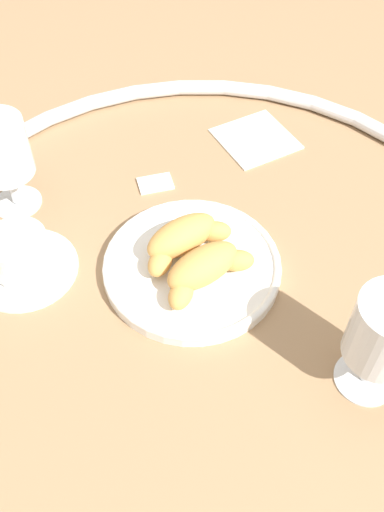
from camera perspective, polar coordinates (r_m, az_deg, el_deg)
The scene contains 9 objects.
ground_plane at distance 0.73m, azimuth 1.26°, elevation -1.53°, with size 2.20×2.20×0.00m, color #997551.
table_chrome_rim at distance 0.72m, azimuth 1.28°, elevation -0.94°, with size 0.81×0.81×0.02m, color silver.
pastry_plate at distance 0.72m, azimuth 0.00°, elevation -1.00°, with size 0.23×0.23×0.02m.
croissant_large at distance 0.72m, azimuth -0.90°, elevation 1.77°, with size 0.14×0.08×0.04m.
croissant_small at distance 0.68m, azimuth 1.26°, elevation -1.26°, with size 0.14×0.08×0.04m.
coffee_cup_near at distance 0.74m, azimuth -16.87°, elevation -0.10°, with size 0.14×0.14×0.06m.
juice_glass_left at distance 0.79m, azimuth -18.59°, elevation 9.83°, with size 0.08×0.08×0.14m.
sugar_packet at distance 0.84m, azimuth -3.70°, elevation 7.37°, with size 0.05×0.03×0.01m, color white.
folded_napkin at distance 0.92m, azimuth 6.39°, elevation 11.67°, with size 0.11×0.11×0.01m, color silver.
Camera 1 is at (0.23, 0.39, 0.57)m, focal length 39.89 mm.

